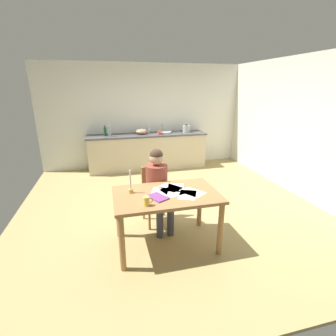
# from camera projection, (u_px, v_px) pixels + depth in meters

# --- Properties ---
(ground_plane) EXTENTS (5.20, 5.20, 0.04)m
(ground_plane) POSITION_uv_depth(u_px,v_px,m) (170.00, 207.00, 4.46)
(ground_plane) COLOR tan
(wall_back) EXTENTS (5.20, 0.12, 2.60)m
(wall_back) POSITION_uv_depth(u_px,v_px,m) (145.00, 116.00, 6.44)
(wall_back) COLOR silver
(wall_back) RESTS_ON ground
(wall_right) EXTENTS (0.12, 5.20, 2.60)m
(wall_right) POSITION_uv_depth(u_px,v_px,m) (303.00, 128.00, 4.65)
(wall_right) COLOR silver
(wall_right) RESTS_ON ground
(kitchen_counter) EXTENTS (2.98, 0.64, 0.90)m
(kitchen_counter) POSITION_uv_depth(u_px,v_px,m) (148.00, 151.00, 6.37)
(kitchen_counter) COLOR beige
(kitchen_counter) RESTS_ON ground
(dining_table) EXTENTS (1.33, 0.83, 0.75)m
(dining_table) POSITION_uv_depth(u_px,v_px,m) (166.00, 201.00, 3.17)
(dining_table) COLOR #9E7042
(dining_table) RESTS_ON ground
(chair_at_table) EXTENTS (0.44, 0.44, 0.87)m
(chair_at_table) POSITION_uv_depth(u_px,v_px,m) (155.00, 192.00, 3.82)
(chair_at_table) COLOR #9E7042
(chair_at_table) RESTS_ON ground
(person_seated) EXTENTS (0.36, 0.61, 1.19)m
(person_seated) POSITION_uv_depth(u_px,v_px,m) (158.00, 184.00, 3.62)
(person_seated) COLOR brown
(person_seated) RESTS_ON ground
(coffee_mug) EXTENTS (0.11, 0.07, 0.11)m
(coffee_mug) POSITION_uv_depth(u_px,v_px,m) (147.00, 201.00, 2.80)
(coffee_mug) COLOR #F2CC4C
(coffee_mug) RESTS_ON dining_table
(candlestick) EXTENTS (0.06, 0.06, 0.30)m
(candlestick) POSITION_uv_depth(u_px,v_px,m) (131.00, 186.00, 3.13)
(candlestick) COLOR gold
(candlestick) RESTS_ON dining_table
(book_magazine) EXTENTS (0.27, 0.30, 0.02)m
(book_magazine) POSITION_uv_depth(u_px,v_px,m) (158.00, 197.00, 3.01)
(book_magazine) COLOR #783A81
(book_magazine) RESTS_ON dining_table
(paper_letter) EXTENTS (0.34, 0.36, 0.00)m
(paper_letter) POSITION_uv_depth(u_px,v_px,m) (170.00, 187.00, 3.31)
(paper_letter) COLOR white
(paper_letter) RESTS_ON dining_table
(paper_bill) EXTENTS (0.30, 0.35, 0.00)m
(paper_bill) POSITION_uv_depth(u_px,v_px,m) (160.00, 192.00, 3.17)
(paper_bill) COLOR white
(paper_bill) RESTS_ON dining_table
(paper_envelope) EXTENTS (0.29, 0.35, 0.00)m
(paper_envelope) POSITION_uv_depth(u_px,v_px,m) (176.00, 187.00, 3.31)
(paper_envelope) COLOR white
(paper_envelope) RESTS_ON dining_table
(paper_receipt) EXTENTS (0.31, 0.36, 0.00)m
(paper_receipt) POSITION_uv_depth(u_px,v_px,m) (188.00, 195.00, 3.09)
(paper_receipt) COLOR white
(paper_receipt) RESTS_ON dining_table
(paper_notice) EXTENTS (0.34, 0.36, 0.00)m
(paper_notice) POSITION_uv_depth(u_px,v_px,m) (193.00, 192.00, 3.16)
(paper_notice) COLOR white
(paper_notice) RESTS_ON dining_table
(paper_flyer) EXTENTS (0.29, 0.35, 0.00)m
(paper_flyer) POSITION_uv_depth(u_px,v_px,m) (172.00, 192.00, 3.18)
(paper_flyer) COLOR white
(paper_flyer) RESTS_ON dining_table
(sink_unit) EXTENTS (0.36, 0.36, 0.24)m
(sink_unit) POSITION_uv_depth(u_px,v_px,m) (164.00, 132.00, 6.33)
(sink_unit) COLOR #B2B7BC
(sink_unit) RESTS_ON kitchen_counter
(bottle_oil) EXTENTS (0.06, 0.06, 0.26)m
(bottle_oil) POSITION_uv_depth(u_px,v_px,m) (105.00, 131.00, 5.95)
(bottle_oil) COLOR #194C23
(bottle_oil) RESTS_ON kitchen_counter
(bottle_vinegar) EXTENTS (0.06, 0.06, 0.31)m
(bottle_vinegar) POSITION_uv_depth(u_px,v_px,m) (110.00, 131.00, 5.89)
(bottle_vinegar) COLOR #8C999E
(bottle_vinegar) RESTS_ON kitchen_counter
(mixing_bowl) EXTENTS (0.28, 0.28, 0.12)m
(mixing_bowl) POSITION_uv_depth(u_px,v_px,m) (141.00, 132.00, 6.21)
(mixing_bowl) COLOR tan
(mixing_bowl) RESTS_ON kitchen_counter
(stovetop_kettle) EXTENTS (0.18, 0.18, 0.22)m
(stovetop_kettle) POSITION_uv_depth(u_px,v_px,m) (186.00, 128.00, 6.44)
(stovetop_kettle) COLOR #B7BABF
(stovetop_kettle) RESTS_ON kitchen_counter
(wine_glass_near_sink) EXTENTS (0.07, 0.07, 0.15)m
(wine_glass_near_sink) POSITION_uv_depth(u_px,v_px,m) (149.00, 129.00, 6.35)
(wine_glass_near_sink) COLOR silver
(wine_glass_near_sink) RESTS_ON kitchen_counter
(wine_glass_by_kettle) EXTENTS (0.07, 0.07, 0.15)m
(wine_glass_by_kettle) POSITION_uv_depth(u_px,v_px,m) (144.00, 129.00, 6.32)
(wine_glass_by_kettle) COLOR silver
(wine_glass_by_kettle) RESTS_ON kitchen_counter
(wine_glass_back_left) EXTENTS (0.07, 0.07, 0.15)m
(wine_glass_back_left) POSITION_uv_depth(u_px,v_px,m) (141.00, 129.00, 6.30)
(wine_glass_back_left) COLOR silver
(wine_glass_back_left) RESTS_ON kitchen_counter
(wine_glass_back_right) EXTENTS (0.07, 0.07, 0.15)m
(wine_glass_back_right) POSITION_uv_depth(u_px,v_px,m) (137.00, 129.00, 6.28)
(wine_glass_back_right) COLOR silver
(wine_glass_back_right) RESTS_ON kitchen_counter
(teacup_on_counter) EXTENTS (0.12, 0.09, 0.09)m
(teacup_on_counter) POSITION_uv_depth(u_px,v_px,m) (160.00, 133.00, 6.15)
(teacup_on_counter) COLOR #D84C3F
(teacup_on_counter) RESTS_ON kitchen_counter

